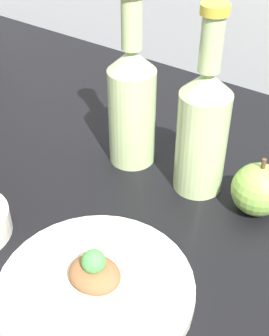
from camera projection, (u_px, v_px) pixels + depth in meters
ground_plane at (143, 286)px, 58.22cm from camera, size 180.00×110.00×4.00cm
plate at (96, 287)px, 54.37cm from camera, size 23.16×23.16×1.89cm
plated_food at (95, 276)px, 53.15cm from camera, size 12.74×12.74×5.29cm
cider_bottle_left at (132, 102)px, 69.94cm from camera, size 7.26×7.26×27.28cm
cider_bottle_right at (203, 127)px, 64.42cm from camera, size 7.26×7.26×27.28cm
apple at (258, 189)px, 64.14cm from camera, size 7.47×7.47×8.90cm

